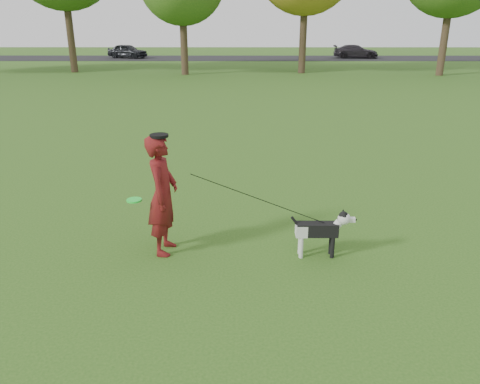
{
  "coord_description": "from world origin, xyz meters",
  "views": [
    {
      "loc": [
        -0.16,
        -6.97,
        3.44
      ],
      "look_at": [
        -0.19,
        -0.19,
        0.95
      ],
      "focal_mm": 35.0,
      "sensor_mm": 36.0,
      "label": 1
    }
  ],
  "objects_px": {
    "man": "(163,195)",
    "car_left": "(127,51)",
    "car_right": "(356,51)",
    "dog": "(322,228)"
  },
  "relations": [
    {
      "from": "man",
      "to": "dog",
      "type": "relative_size",
      "value": 1.87
    },
    {
      "from": "car_right",
      "to": "dog",
      "type": "bearing_deg",
      "value": 173.2
    },
    {
      "from": "car_right",
      "to": "man",
      "type": "bearing_deg",
      "value": 169.93
    },
    {
      "from": "dog",
      "to": "car_right",
      "type": "height_order",
      "value": "car_right"
    },
    {
      "from": "man",
      "to": "dog",
      "type": "height_order",
      "value": "man"
    },
    {
      "from": "car_left",
      "to": "car_right",
      "type": "height_order",
      "value": "car_left"
    },
    {
      "from": "man",
      "to": "car_left",
      "type": "bearing_deg",
      "value": 18.6
    },
    {
      "from": "dog",
      "to": "car_right",
      "type": "distance_m",
      "value": 41.63
    },
    {
      "from": "man",
      "to": "car_left",
      "type": "relative_size",
      "value": 0.49
    },
    {
      "from": "car_left",
      "to": "man",
      "type": "bearing_deg",
      "value": -146.36
    }
  ]
}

